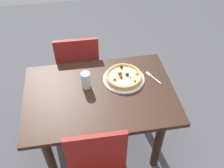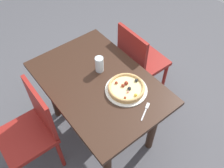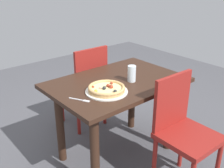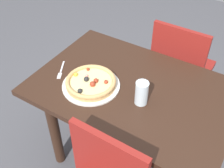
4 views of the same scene
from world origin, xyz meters
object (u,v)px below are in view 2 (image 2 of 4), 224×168
chair_far (140,61)px  plate (126,90)px  chair_near (32,130)px  fork (146,110)px  pizza (126,88)px  drinking_glass (99,64)px  dining_table (99,92)px

chair_far → plate: bearing=-53.6°
chair_near → plate: (0.29, 0.71, 0.24)m
chair_far → fork: 0.79m
chair_far → fork: bearing=-39.7°
chair_near → fork: (0.52, 0.70, 0.24)m
chair_far → pizza: 0.65m
chair_near → fork: chair_near is taller
chair_near → chair_far: size_ratio=1.00×
chair_far → fork: (0.57, -0.49, 0.24)m
plate → drinking_glass: (-0.30, -0.03, 0.06)m
fork → chair_far: bearing=21.1°
chair_near → drinking_glass: (-0.01, 0.68, 0.30)m
chair_near → chair_far: 1.19m
plate → chair_near: bearing=-112.2°
chair_near → chair_far: same height
plate → dining_table: bearing=-150.8°
chair_far → pizza: chair_far is taller
pizza → fork: size_ratio=1.86×
pizza → drinking_glass: bearing=-173.4°
chair_near → pizza: chair_near is taller
chair_near → plate: size_ratio=2.75×
fork → drinking_glass: (-0.53, -0.02, 0.07)m
chair_near → dining_table: bearing=-97.2°
dining_table → chair_near: bearing=-98.0°
dining_table → pizza: bearing=29.3°
dining_table → fork: size_ratio=7.36×
chair_far → fork: chair_far is taller
dining_table → chair_near: (-0.08, -0.60, -0.10)m
chair_near → drinking_glass: 0.74m
dining_table → pizza: size_ratio=3.97×
plate → drinking_glass: 0.31m
pizza → drinking_glass: drinking_glass is taller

